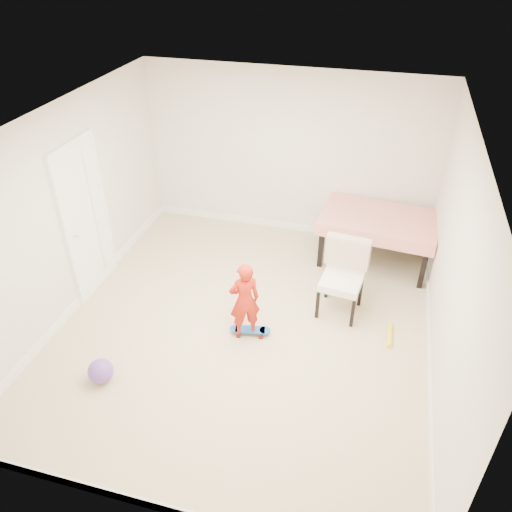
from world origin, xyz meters
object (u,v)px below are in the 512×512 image
(dining_table, at_px, (376,239))
(dining_chair, at_px, (342,280))
(balloon, at_px, (101,371))
(child, at_px, (245,303))
(skateboard, at_px, (250,331))

(dining_table, height_order, dining_chair, dining_chair)
(dining_table, xyz_separation_m, balloon, (-2.75, -3.18, -0.24))
(child, height_order, balloon, child)
(child, distance_m, balloon, 1.78)
(dining_chair, distance_m, skateboard, 1.32)
(skateboard, distance_m, balloon, 1.81)
(skateboard, bearing_deg, dining_chair, 25.47)
(dining_table, distance_m, child, 2.50)
(dining_table, relative_size, dining_chair, 1.60)
(dining_table, relative_size, child, 1.59)
(dining_table, height_order, skateboard, dining_table)
(dining_chair, bearing_deg, child, -137.41)
(skateboard, bearing_deg, dining_table, 45.64)
(dining_table, distance_m, dining_chair, 1.36)
(dining_chair, height_order, skateboard, dining_chair)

